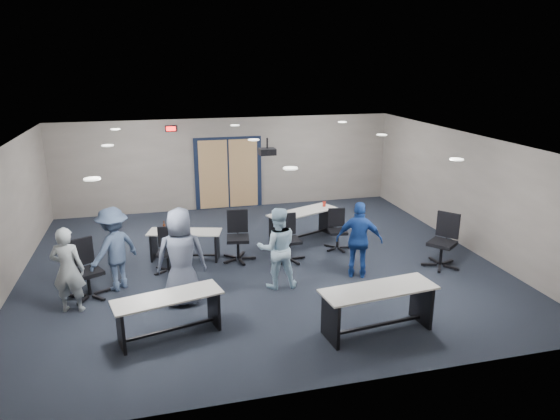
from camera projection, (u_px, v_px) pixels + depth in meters
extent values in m
plane|color=#1B222C|center=(260.00, 263.00, 11.06)|extent=(10.00, 10.00, 0.00)
cube|color=slate|center=(228.00, 164.00, 14.84)|extent=(10.00, 0.04, 2.70)
cube|color=slate|center=(330.00, 299.00, 6.49)|extent=(10.00, 0.04, 2.70)
cube|color=slate|center=(2.00, 223.00, 9.49)|extent=(0.04, 9.00, 2.70)
cube|color=slate|center=(465.00, 190.00, 11.84)|extent=(0.04, 9.00, 2.70)
cube|color=white|center=(258.00, 142.00, 10.27)|extent=(10.00, 9.00, 0.04)
cube|color=black|center=(228.00, 174.00, 14.90)|extent=(2.00, 0.06, 2.20)
cube|color=#9F7D48|center=(213.00, 175.00, 14.77)|extent=(0.85, 0.04, 2.05)
cube|color=#9F7D48|center=(243.00, 173.00, 14.98)|extent=(0.85, 0.04, 2.05)
cube|color=black|center=(171.00, 129.00, 14.09)|extent=(0.32, 0.05, 0.18)
cube|color=#FF0C0C|center=(171.00, 129.00, 14.07)|extent=(0.26, 0.02, 0.12)
cylinder|color=black|center=(267.00, 143.00, 10.84)|extent=(0.04, 0.04, 0.24)
cube|color=black|center=(267.00, 152.00, 10.89)|extent=(0.35, 0.30, 0.14)
cylinder|color=black|center=(269.00, 153.00, 10.75)|extent=(0.08, 0.03, 0.08)
cube|color=beige|center=(168.00, 297.00, 7.98)|extent=(1.82, 0.97, 0.03)
cube|color=black|center=(120.00, 328.00, 7.74)|extent=(0.17, 0.53, 0.67)
cube|color=black|center=(214.00, 306.00, 8.43)|extent=(0.17, 0.53, 0.67)
cube|color=black|center=(170.00, 330.00, 8.16)|extent=(1.51, 0.41, 0.04)
cube|color=beige|center=(379.00, 289.00, 8.08)|extent=(1.99, 0.85, 0.03)
cube|color=black|center=(330.00, 320.00, 7.91)|extent=(0.12, 0.59, 0.75)
cube|color=black|center=(421.00, 302.00, 8.48)|extent=(0.12, 0.59, 0.75)
cube|color=black|center=(377.00, 325.00, 8.27)|extent=(1.71, 0.24, 0.04)
cube|color=beige|center=(185.00, 232.00, 11.12)|extent=(1.70, 0.95, 0.03)
cube|color=black|center=(154.00, 245.00, 11.23)|extent=(0.18, 0.49, 0.63)
cube|color=black|center=(217.00, 246.00, 11.20)|extent=(0.18, 0.49, 0.63)
cube|color=black|center=(186.00, 255.00, 11.28)|extent=(1.39, 0.43, 0.04)
cube|color=beige|center=(303.00, 212.00, 12.30)|extent=(1.91, 1.27, 0.03)
cube|color=black|center=(276.00, 233.00, 11.94)|extent=(0.26, 0.53, 0.71)
cube|color=black|center=(327.00, 220.00, 12.88)|extent=(0.26, 0.53, 0.71)
cube|color=black|center=(302.00, 236.00, 12.48)|extent=(1.51, 0.68, 0.04)
cylinder|color=red|center=(324.00, 204.00, 12.69)|extent=(0.08, 0.08, 0.12)
imported|color=#9DA7AB|center=(68.00, 270.00, 8.76)|extent=(0.64, 0.49, 1.58)
imported|color=slate|center=(181.00, 257.00, 9.00)|extent=(0.93, 0.64, 1.83)
imported|color=#C0E7FF|center=(277.00, 248.00, 9.71)|extent=(0.83, 0.67, 1.63)
imported|color=#1A3E93|center=(359.00, 240.00, 10.17)|extent=(1.02, 0.75, 1.60)
imported|color=#405273|center=(114.00, 249.00, 9.61)|extent=(1.21, 1.18, 1.66)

